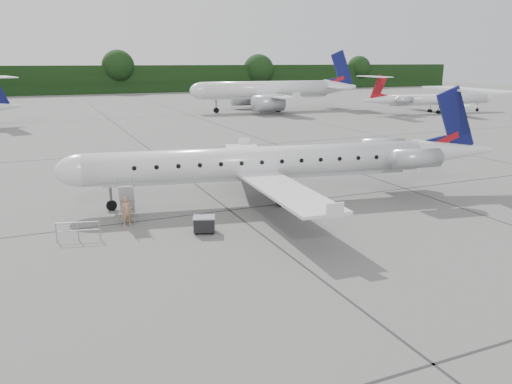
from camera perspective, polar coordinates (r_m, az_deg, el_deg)
name	(u,v)px	position (r m, az deg, el deg)	size (l,w,h in m)	color
ground	(319,230)	(28.47, 7.17, -4.29)	(320.00, 320.00, 0.00)	slate
treeline	(87,80)	(153.79, -18.73, 12.05)	(260.00, 4.00, 8.00)	black
main_regional_jet	(261,147)	(33.14, 0.53, 5.18)	(29.02, 20.89, 7.44)	silver
airstair	(127,201)	(30.65, -14.53, -0.99)	(0.85, 2.24, 2.33)	silver
passenger	(127,211)	(29.51, -14.53, -2.16)	(0.65, 0.43, 1.78)	#9B7054
safety_railing	(78,232)	(28.06, -19.66, -4.28)	(2.20, 0.08, 1.00)	gray
baggage_cart	(204,224)	(27.76, -5.94, -3.68)	(1.14, 0.92, 0.99)	black
bg_narrowbody	(266,81)	(95.27, 1.20, 12.56)	(31.09, 22.38, 11.16)	silver
bg_regional_right	(440,94)	(98.16, 20.29, 10.46)	(26.00, 18.72, 6.82)	silver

